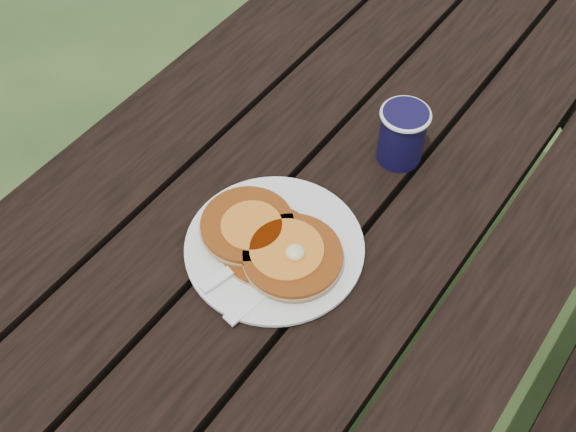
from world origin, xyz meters
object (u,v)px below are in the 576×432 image
Objects in this scene: coffee_cup at (403,132)px; plate at (274,248)px; picnic_table at (286,362)px; pancake_stack at (271,242)px.

plate is at bearing -101.19° from coffee_cup.
picnic_table is 6.95× the size of plate.
coffee_cup is (0.05, 0.27, 0.03)m from pancake_stack.
picnic_table is at bearing 41.81° from plate.
plate reaches higher than picnic_table.
coffee_cup reaches higher than plate.
coffee_cup is at bearing 78.79° from pancake_stack.
picnic_table is at bearing -98.93° from coffee_cup.
picnic_table is 7.89× the size of pancake_stack.
plate is (-0.01, -0.01, 0.39)m from picnic_table.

